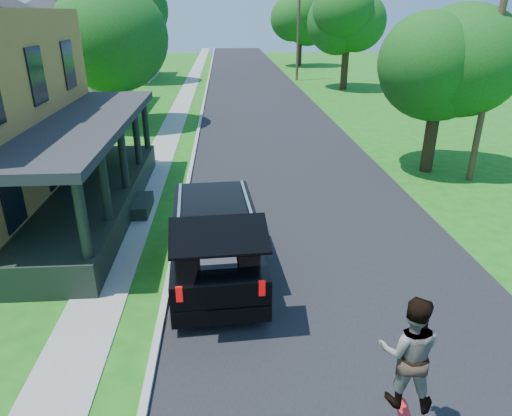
{
  "coord_description": "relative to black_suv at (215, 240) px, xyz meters",
  "views": [
    {
      "loc": [
        -2.58,
        -8.04,
        6.1
      ],
      "look_at": [
        -1.81,
        3.0,
        1.33
      ],
      "focal_mm": 32.0,
      "sensor_mm": 36.0,
      "label": 1
    }
  ],
  "objects": [
    {
      "name": "ground",
      "position": [
        2.89,
        -1.96,
        -0.94
      ],
      "size": [
        140.0,
        140.0,
        0.0
      ],
      "primitive_type": "plane",
      "color": "#1C5C12",
      "rests_on": "ground"
    },
    {
      "name": "street",
      "position": [
        2.89,
        18.04,
        -0.94
      ],
      "size": [
        8.0,
        120.0,
        0.02
      ],
      "primitive_type": "cube",
      "color": "black",
      "rests_on": "ground"
    },
    {
      "name": "curb",
      "position": [
        -1.16,
        18.04,
        -0.94
      ],
      "size": [
        0.15,
        120.0,
        0.12
      ],
      "primitive_type": "cube",
      "color": "#A2A29D",
      "rests_on": "ground"
    },
    {
      "name": "sidewalk",
      "position": [
        -2.71,
        18.04,
        -0.94
      ],
      "size": [
        1.3,
        120.0,
        0.03
      ],
      "primitive_type": "cube",
      "color": "gray",
      "rests_on": "ground"
    },
    {
      "name": "front_walk",
      "position": [
        -6.61,
        4.04,
        -0.94
      ],
      "size": [
        6.5,
        1.2,
        0.03
      ],
      "primitive_type": "cube",
      "color": "gray",
      "rests_on": "ground"
    },
    {
      "name": "neighbor_house_mid",
      "position": [
        -10.61,
        22.04,
        3.25
      ],
      "size": [
        12.78,
        12.78,
        8.3
      ],
      "color": "beige",
      "rests_on": "ground"
    },
    {
      "name": "neighbor_house_far",
      "position": [
        -10.61,
        38.04,
        3.25
      ],
      "size": [
        12.78,
        12.78,
        8.3
      ],
      "color": "beige",
      "rests_on": "ground"
    },
    {
      "name": "black_suv",
      "position": [
        0.0,
        0.0,
        0.0
      ],
      "size": [
        2.33,
        5.39,
        2.46
      ],
      "rotation": [
        0.0,
        0.0,
        0.06
      ],
      "color": "black",
      "rests_on": "ground"
    },
    {
      "name": "skateboarder",
      "position": [
        2.87,
        -4.96,
        0.65
      ],
      "size": [
        1.05,
        0.93,
        1.82
      ],
      "rotation": [
        0.0,
        0.0,
        2.83
      ],
      "color": "black",
      "rests_on": "ground"
    },
    {
      "name": "tree_left_mid",
      "position": [
        -5.65,
        16.37,
        4.73
      ],
      "size": [
        7.51,
        7.66,
        8.91
      ],
      "rotation": [
        0.0,
        0.0,
        -0.39
      ],
      "color": "black",
      "rests_on": "ground"
    },
    {
      "name": "tree_left_far",
      "position": [
        -8.05,
        35.55,
        5.73
      ],
      "size": [
        8.26,
        8.37,
        10.48
      ],
      "rotation": [
        0.0,
        0.0,
        -0.25
      ],
      "color": "black",
      "rests_on": "ground"
    },
    {
      "name": "tree_right_near",
      "position": [
        8.58,
        7.58,
        3.5
      ],
      "size": [
        4.68,
        4.5,
        6.85
      ],
      "rotation": [
        0.0,
        0.0,
        0.03
      ],
      "color": "black",
      "rests_on": "ground"
    },
    {
      "name": "tree_right_mid",
      "position": [
        10.47,
        29.28,
        4.94
      ],
      "size": [
        6.6,
        6.81,
        8.78
      ],
      "rotation": [
        0.0,
        0.0,
        -0.35
      ],
      "color": "black",
      "rests_on": "ground"
    },
    {
      "name": "tree_right_far",
      "position": [
        9.56,
        47.69,
        4.87
      ],
      "size": [
        7.04,
        7.2,
        8.82
      ],
      "rotation": [
        0.0,
        0.0,
        -0.41
      ],
      "color": "black",
      "rests_on": "ground"
    },
    {
      "name": "utility_pole_near",
      "position": [
        9.89,
        6.36,
        3.71
      ],
      "size": [
        1.48,
        0.24,
        9.04
      ],
      "rotation": [
        0.0,
        0.0,
        0.0
      ],
      "color": "#3D2D1C",
      "rests_on": "ground"
    },
    {
      "name": "utility_pole_far",
      "position": [
        7.39,
        35.15,
        3.36
      ],
      "size": [
        1.45,
        0.28,
        8.34
      ],
      "rotation": [
        0.0,
        0.0,
        0.12
      ],
      "color": "#3D2D1C",
      "rests_on": "ground"
    }
  ]
}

